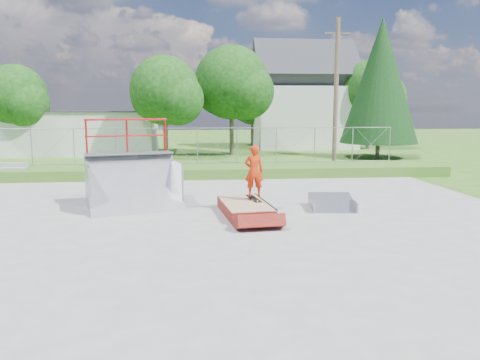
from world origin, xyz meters
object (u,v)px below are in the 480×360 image
object	(u,v)px
grind_box	(245,209)
skater	(254,173)
flat_bank_ramp	(332,203)
quarter_pipe	(133,164)

from	to	relation	value
grind_box	skater	world-z (taller)	skater
flat_bank_ramp	skater	bearing A→B (deg)	-169.25
grind_box	skater	size ratio (longest dim) A/B	1.76
grind_box	quarter_pipe	xyz separation A→B (m)	(-3.50, 1.36, 1.24)
grind_box	flat_bank_ramp	xyz separation A→B (m)	(2.89, 0.46, 0.01)
skater	quarter_pipe	bearing A→B (deg)	-14.80
flat_bank_ramp	skater	size ratio (longest dim) A/B	0.91
quarter_pipe	skater	xyz separation A→B (m)	(3.81, -1.10, -0.19)
skater	grind_box	bearing A→B (deg)	41.06
grind_box	quarter_pipe	world-z (taller)	quarter_pipe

